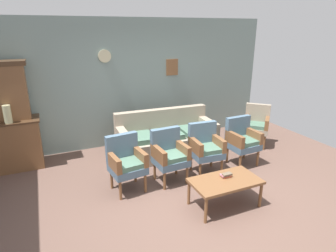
{
  "coord_description": "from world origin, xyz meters",
  "views": [
    {
      "loc": [
        -1.83,
        -3.33,
        2.48
      ],
      "look_at": [
        0.11,
        1.02,
        0.85
      ],
      "focal_mm": 30.63,
      "sensor_mm": 36.0,
      "label": 1
    }
  ],
  "objects": [
    {
      "name": "ground_plane",
      "position": [
        0.0,
        0.0,
        0.0
      ],
      "size": [
        7.68,
        7.68,
        0.0
      ],
      "primitive_type": "plane",
      "color": "brown"
    },
    {
      "name": "wall_back_with_decor",
      "position": [
        0.0,
        2.63,
        1.35
      ],
      "size": [
        6.4,
        0.09,
        2.7
      ],
      "color": "gray",
      "rests_on": "ground"
    },
    {
      "name": "side_cabinet",
      "position": [
        -2.53,
        2.25,
        0.47
      ],
      "size": [
        1.16,
        0.55,
        0.93
      ],
      "color": "brown",
      "rests_on": "ground"
    },
    {
      "name": "vase_on_cabinet",
      "position": [
        -2.44,
        2.07,
        1.09
      ],
      "size": [
        0.13,
        0.13,
        0.31
      ],
      "primitive_type": "cylinder",
      "color": "#BEBB88",
      "rests_on": "side_cabinet"
    },
    {
      "name": "floral_couch",
      "position": [
        0.35,
        1.67,
        0.33
      ],
      "size": [
        2.02,
        0.88,
        0.9
      ],
      "color": "gray",
      "rests_on": "ground"
    },
    {
      "name": "armchair_near_couch_end",
      "position": [
        -0.77,
        0.68,
        0.5
      ],
      "size": [
        0.57,
        0.55,
        0.9
      ],
      "color": "slate",
      "rests_on": "ground"
    },
    {
      "name": "armchair_near_cabinet",
      "position": [
        -0.03,
        0.66,
        0.5
      ],
      "size": [
        0.55,
        0.52,
        0.9
      ],
      "color": "slate",
      "rests_on": "ground"
    },
    {
      "name": "armchair_row_middle",
      "position": [
        0.68,
        0.68,
        0.5
      ],
      "size": [
        0.55,
        0.53,
        0.9
      ],
      "color": "slate",
      "rests_on": "ground"
    },
    {
      "name": "armchair_by_doorway",
      "position": [
        1.5,
        0.7,
        0.5
      ],
      "size": [
        0.54,
        0.51,
        0.9
      ],
      "color": "slate",
      "rests_on": "ground"
    },
    {
      "name": "wingback_chair_by_fireplace",
      "position": [
        2.38,
        1.34,
        0.5
      ],
      "size": [
        0.71,
        0.71,
        0.9
      ],
      "color": "gray",
      "rests_on": "ground"
    },
    {
      "name": "coffee_table",
      "position": [
        0.4,
        -0.35,
        0.38
      ],
      "size": [
        1.0,
        0.56,
        0.42
      ],
      "color": "brown",
      "rests_on": "ground"
    },
    {
      "name": "book_stack_on_table",
      "position": [
        0.46,
        -0.27,
        0.45
      ],
      "size": [
        0.15,
        0.11,
        0.06
      ],
      "color": "#F0794F",
      "rests_on": "coffee_table"
    }
  ]
}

